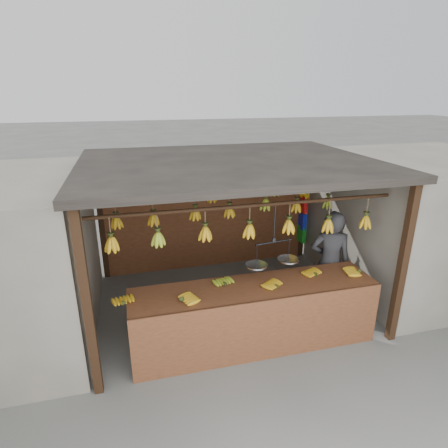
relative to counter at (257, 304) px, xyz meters
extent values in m
plane|color=#5B5B57|center=(-0.06, 1.23, -0.70)|extent=(80.00, 80.00, 0.00)
cube|color=black|center=(-2.06, -0.27, 0.45)|extent=(0.10, 0.10, 2.30)
cube|color=black|center=(1.94, -0.27, 0.45)|extent=(0.10, 0.10, 2.30)
cube|color=black|center=(-2.06, 2.73, 0.45)|extent=(0.10, 0.10, 2.30)
cube|color=black|center=(1.94, 2.73, 0.45)|extent=(0.10, 0.10, 2.30)
cube|color=black|center=(-0.06, 1.23, 1.65)|extent=(4.30, 3.30, 0.10)
cylinder|color=black|center=(-0.06, 0.23, 1.30)|extent=(4.00, 0.05, 0.05)
cylinder|color=black|center=(-0.06, 1.23, 1.30)|extent=(4.00, 0.05, 0.05)
cylinder|color=black|center=(-0.06, 2.23, 1.30)|extent=(4.00, 0.05, 0.05)
cube|color=#5A311B|center=(-0.06, 2.73, 0.20)|extent=(4.00, 0.06, 1.80)
cube|color=slate|center=(3.54, 1.23, 0.45)|extent=(3.00, 3.00, 2.30)
cube|color=#5A311B|center=(0.00, 0.13, 0.16)|extent=(3.33, 0.74, 0.08)
cube|color=#5A311B|center=(0.00, -0.24, -0.25)|extent=(3.33, 0.04, 0.90)
cube|color=black|center=(-1.56, -0.19, -0.29)|extent=(0.07, 0.07, 0.82)
cube|color=black|center=(1.57, -0.19, -0.29)|extent=(0.07, 0.07, 0.82)
cube|color=black|center=(-1.56, 0.45, -0.29)|extent=(0.07, 0.07, 0.82)
cube|color=black|center=(1.57, 0.45, -0.29)|extent=(0.07, 0.07, 0.82)
ellipsoid|color=#BF8B14|center=(-1.68, 0.08, 0.23)|extent=(0.23, 0.27, 0.06)
ellipsoid|color=#BF8B14|center=(-0.99, -0.04, 0.23)|extent=(0.29, 0.26, 0.06)
ellipsoid|color=#92A523|center=(-0.37, 0.23, 0.23)|extent=(0.22, 0.27, 0.06)
ellipsoid|color=#BF8B14|center=(0.27, 0.00, 0.23)|extent=(0.28, 0.30, 0.06)
ellipsoid|color=#BF8B14|center=(0.93, 0.17, 0.23)|extent=(0.25, 0.29, 0.06)
ellipsoid|color=#BF8B14|center=(1.55, 0.11, 0.23)|extent=(0.27, 0.22, 0.06)
ellipsoid|color=#BF8B14|center=(-1.76, 0.20, 0.96)|extent=(0.16, 0.16, 0.28)
ellipsoid|color=#92A523|center=(-1.22, 0.27, 0.95)|extent=(0.16, 0.16, 0.28)
ellipsoid|color=#BF8B14|center=(-0.63, 0.27, 0.96)|extent=(0.16, 0.16, 0.28)
ellipsoid|color=#BF8B14|center=(-0.05, 0.26, 0.94)|extent=(0.16, 0.16, 0.28)
ellipsoid|color=#BF8B14|center=(0.48, 0.22, 0.97)|extent=(0.16, 0.16, 0.28)
ellipsoid|color=#BF8B14|center=(1.06, 0.21, 0.93)|extent=(0.16, 0.16, 0.28)
ellipsoid|color=#BF8B14|center=(1.64, 0.22, 0.93)|extent=(0.16, 0.16, 0.28)
ellipsoid|color=#BF8B14|center=(-1.73, 1.27, 0.87)|extent=(0.16, 0.16, 0.28)
ellipsoid|color=#BF8B14|center=(-1.20, 1.25, 0.87)|extent=(0.16, 0.16, 0.28)
ellipsoid|color=#BF8B14|center=(-0.58, 1.23, 0.91)|extent=(0.16, 0.16, 0.28)
ellipsoid|color=#BF8B14|center=(-0.06, 1.20, 0.92)|extent=(0.16, 0.16, 0.28)
ellipsoid|color=#92A523|center=(0.55, 1.27, 0.96)|extent=(0.16, 0.16, 0.28)
ellipsoid|color=#BF8B14|center=(1.05, 1.19, 0.91)|extent=(0.16, 0.16, 0.28)
ellipsoid|color=#92A523|center=(1.65, 1.27, 0.91)|extent=(0.16, 0.16, 0.28)
ellipsoid|color=#BF8B14|center=(-1.73, 2.28, 0.97)|extent=(0.16, 0.16, 0.28)
ellipsoid|color=#BF8B14|center=(-1.19, 2.19, 0.92)|extent=(0.16, 0.16, 0.28)
ellipsoid|color=#92A523|center=(-0.59, 2.28, 0.93)|extent=(0.16, 0.16, 0.28)
ellipsoid|color=#BF8B14|center=(-0.10, 2.23, 0.86)|extent=(0.16, 0.16, 0.28)
ellipsoid|color=#BF8B14|center=(0.47, 2.26, 0.90)|extent=(0.16, 0.16, 0.28)
ellipsoid|color=#92A523|center=(1.12, 2.26, 0.89)|extent=(0.16, 0.16, 0.28)
ellipsoid|color=#BF8B14|center=(1.68, 2.19, 0.88)|extent=(0.16, 0.16, 0.28)
cylinder|color=black|center=(0.28, 0.23, 1.03)|extent=(0.02, 0.02, 0.53)
cylinder|color=black|center=(0.28, 0.23, 0.77)|extent=(0.53, 0.09, 0.02)
cylinder|color=silver|center=(0.04, 0.20, 0.47)|extent=(0.28, 0.28, 0.02)
cylinder|color=silver|center=(0.53, 0.26, 0.47)|extent=(0.28, 0.28, 0.02)
imported|color=#262628|center=(1.40, 0.63, 0.14)|extent=(0.72, 0.60, 1.69)
cube|color=yellow|center=(1.88, 2.58, 0.79)|extent=(0.08, 0.26, 0.34)
cube|color=red|center=(1.88, 2.58, 0.49)|extent=(0.08, 0.26, 0.34)
cube|color=#1426BF|center=(1.88, 2.58, 0.13)|extent=(0.08, 0.26, 0.34)
cube|color=#199926|center=(1.88, 2.58, -0.16)|extent=(0.08, 0.26, 0.34)
camera|label=1|loc=(-1.50, -4.04, 2.68)|focal=30.00mm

